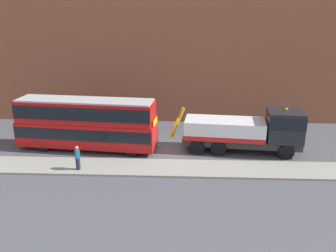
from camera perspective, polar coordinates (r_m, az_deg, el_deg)
ground_plane at (r=28.66m, az=0.30°, el=-3.45°), size 120.00×120.00×0.00m
near_kerb at (r=24.77m, az=-0.11°, el=-6.82°), size 60.00×2.80×0.15m
building_facade at (r=34.50m, az=0.86°, el=13.97°), size 60.00×1.50×16.00m
recovery_tow_truck at (r=27.89m, az=12.76°, el=-0.68°), size 10.23×3.53×3.67m
double_decker_bus at (r=28.40m, az=-13.10°, el=0.63°), size 11.20×3.64×4.06m
pedestrian_onlooker at (r=24.84m, az=-14.43°, el=-5.06°), size 0.44×0.48×1.71m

